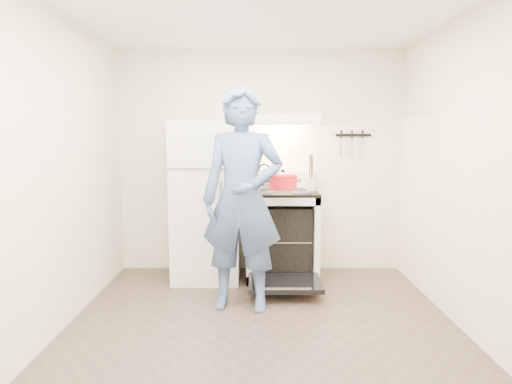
{
  "coord_description": "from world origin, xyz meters",
  "views": [
    {
      "loc": [
        -0.05,
        -3.4,
        1.55
      ],
      "look_at": [
        -0.05,
        1.0,
        1.0
      ],
      "focal_mm": 32.0,
      "sensor_mm": 36.0,
      "label": 1
    }
  ],
  "objects_px": {
    "refrigerator": "(207,201)",
    "person": "(242,200)",
    "stove_body": "(282,236)",
    "dutch_oven": "(283,183)",
    "tea_kettle": "(264,177)"
  },
  "relations": [
    {
      "from": "tea_kettle",
      "to": "dutch_oven",
      "type": "bearing_deg",
      "value": -74.54
    },
    {
      "from": "tea_kettle",
      "to": "refrigerator",
      "type": "bearing_deg",
      "value": -170.79
    },
    {
      "from": "stove_body",
      "to": "person",
      "type": "relative_size",
      "value": 0.47
    },
    {
      "from": "stove_body",
      "to": "dutch_oven",
      "type": "relative_size",
      "value": 2.66
    },
    {
      "from": "tea_kettle",
      "to": "dutch_oven",
      "type": "xyz_separation_m",
      "value": [
        0.17,
        -0.6,
        0.0
      ]
    },
    {
      "from": "refrigerator",
      "to": "dutch_oven",
      "type": "xyz_separation_m",
      "value": [
        0.79,
        -0.5,
        0.25
      ]
    },
    {
      "from": "person",
      "to": "refrigerator",
      "type": "bearing_deg",
      "value": 122.9
    },
    {
      "from": "stove_body",
      "to": "tea_kettle",
      "type": "height_order",
      "value": "tea_kettle"
    },
    {
      "from": "tea_kettle",
      "to": "person",
      "type": "relative_size",
      "value": 0.15
    },
    {
      "from": "refrigerator",
      "to": "person",
      "type": "relative_size",
      "value": 0.86
    },
    {
      "from": "refrigerator",
      "to": "dutch_oven",
      "type": "height_order",
      "value": "refrigerator"
    },
    {
      "from": "person",
      "to": "dutch_oven",
      "type": "xyz_separation_m",
      "value": [
        0.38,
        0.37,
        0.12
      ]
    },
    {
      "from": "dutch_oven",
      "to": "tea_kettle",
      "type": "bearing_deg",
      "value": 105.46
    },
    {
      "from": "tea_kettle",
      "to": "person",
      "type": "height_order",
      "value": "person"
    },
    {
      "from": "stove_body",
      "to": "tea_kettle",
      "type": "distance_m",
      "value": 0.67
    }
  ]
}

